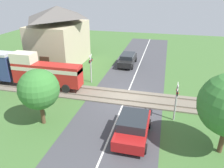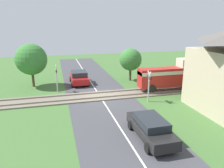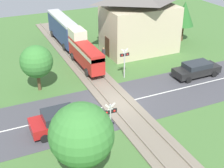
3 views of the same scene
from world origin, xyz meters
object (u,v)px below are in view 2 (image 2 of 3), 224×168
Objects in this scene: car_near_crossing at (79,77)px; crossing_signal_west_approach at (56,75)px; train at (204,72)px; car_far_side at (151,128)px; pedestrian_by_station at (187,90)px; crossing_signal_east_approach at (149,82)px.

crossing_signal_west_approach is at bearing -44.01° from car_near_crossing.
train reaches higher than crossing_signal_west_approach.
train is 13.57m from car_far_side.
car_far_side is 9.44m from pedestrian_by_station.
crossing_signal_west_approach reaches higher than pedestrian_by_station.
crossing_signal_west_approach reaches higher than car_near_crossing.
crossing_signal_west_approach is 13.28m from pedestrian_by_station.
car_far_side is 1.55× the size of crossing_signal_east_approach.
train is 4.29m from pedestrian_by_station.
car_near_crossing is at bearing -144.79° from crossing_signal_east_approach.
train is 15.98m from crossing_signal_west_approach.
train is at bearing 68.38° from car_near_crossing.
car_near_crossing is 12.28m from pedestrian_by_station.
crossing_signal_west_approach is at bearing -122.14° from crossing_signal_east_approach.
car_far_side is (13.99, 2.88, -0.04)m from car_near_crossing.
pedestrian_by_station is at bearing -56.65° from train.
pedestrian_by_station is (4.81, 12.32, -1.17)m from crossing_signal_west_approach.
car_near_crossing is (-5.22, -13.18, -1.07)m from train.
pedestrian_by_station is (7.49, 9.73, -0.09)m from car_near_crossing.
car_near_crossing is 2.61× the size of pedestrian_by_station.
train is at bearing 80.87° from crossing_signal_west_approach.
pedestrian_by_station is at bearing 133.50° from car_far_side.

